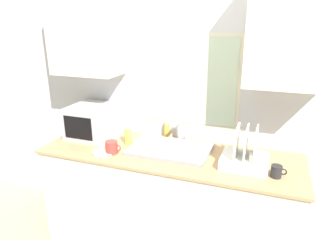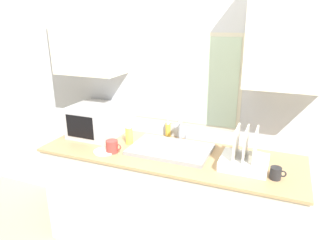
{
  "view_description": "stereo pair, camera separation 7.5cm",
  "coord_description": "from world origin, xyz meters",
  "px_view_note": "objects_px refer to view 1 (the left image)",
  "views": [
    {
      "loc": [
        0.72,
        -1.72,
        1.89
      ],
      "look_at": [
        0.0,
        0.29,
        1.16
      ],
      "focal_mm": 32.0,
      "sensor_mm": 36.0,
      "label": 1
    },
    {
      "loc": [
        0.79,
        -1.69,
        1.89
      ],
      "look_at": [
        0.0,
        0.29,
        1.16
      ],
      "focal_mm": 32.0,
      "sensor_mm": 36.0,
      "label": 2
    }
  ],
  "objects_px": {
    "faucet": "(179,129)",
    "mug_near_sink": "(112,147)",
    "microwave": "(94,121)",
    "spray_bottle": "(128,134)",
    "soap_bottle": "(167,130)",
    "dish_rack": "(246,157)"
  },
  "relations": [
    {
      "from": "microwave",
      "to": "mug_near_sink",
      "type": "relative_size",
      "value": 3.16
    },
    {
      "from": "dish_rack",
      "to": "soap_bottle",
      "type": "distance_m",
      "value": 0.8
    },
    {
      "from": "microwave",
      "to": "soap_bottle",
      "type": "relative_size",
      "value": 2.72
    },
    {
      "from": "faucet",
      "to": "soap_bottle",
      "type": "relative_size",
      "value": 1.27
    },
    {
      "from": "spray_bottle",
      "to": "soap_bottle",
      "type": "height_order",
      "value": "spray_bottle"
    },
    {
      "from": "dish_rack",
      "to": "microwave",
      "type": "bearing_deg",
      "value": 173.69
    },
    {
      "from": "faucet",
      "to": "mug_near_sink",
      "type": "distance_m",
      "value": 0.59
    },
    {
      "from": "microwave",
      "to": "soap_bottle",
      "type": "xyz_separation_m",
      "value": [
        0.62,
        0.19,
        -0.07
      ]
    },
    {
      "from": "soap_bottle",
      "to": "faucet",
      "type": "bearing_deg",
      "value": -22.78
    },
    {
      "from": "dish_rack",
      "to": "faucet",
      "type": "bearing_deg",
      "value": 154.53
    },
    {
      "from": "spray_bottle",
      "to": "soap_bottle",
      "type": "xyz_separation_m",
      "value": [
        0.25,
        0.26,
        -0.03
      ]
    },
    {
      "from": "spray_bottle",
      "to": "soap_bottle",
      "type": "distance_m",
      "value": 0.36
    },
    {
      "from": "faucet",
      "to": "mug_near_sink",
      "type": "relative_size",
      "value": 1.47
    },
    {
      "from": "microwave",
      "to": "spray_bottle",
      "type": "height_order",
      "value": "microwave"
    },
    {
      "from": "soap_bottle",
      "to": "dish_rack",
      "type": "bearing_deg",
      "value": -24.97
    },
    {
      "from": "faucet",
      "to": "mug_near_sink",
      "type": "height_order",
      "value": "faucet"
    },
    {
      "from": "soap_bottle",
      "to": "mug_near_sink",
      "type": "xyz_separation_m",
      "value": [
        -0.29,
        -0.46,
        -0.02
      ]
    },
    {
      "from": "faucet",
      "to": "spray_bottle",
      "type": "distance_m",
      "value": 0.43
    },
    {
      "from": "faucet",
      "to": "spray_bottle",
      "type": "bearing_deg",
      "value": -152.09
    },
    {
      "from": "faucet",
      "to": "dish_rack",
      "type": "relative_size",
      "value": 0.58
    },
    {
      "from": "microwave",
      "to": "spray_bottle",
      "type": "relative_size",
      "value": 2.1
    },
    {
      "from": "microwave",
      "to": "spray_bottle",
      "type": "distance_m",
      "value": 0.38
    }
  ]
}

